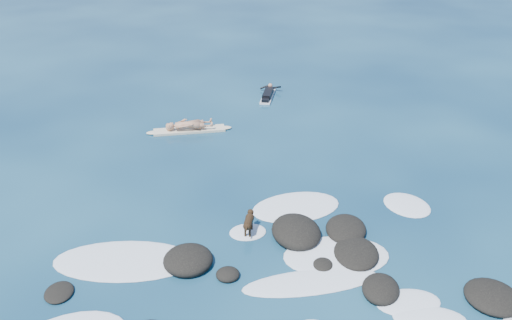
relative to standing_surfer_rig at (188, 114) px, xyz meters
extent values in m
plane|color=#0A2642|center=(1.54, -8.85, -0.78)|extent=(160.00, 160.00, 0.00)
ellipsoid|color=black|center=(1.93, -8.14, -0.63)|extent=(1.53, 1.87, 0.60)
ellipsoid|color=black|center=(3.41, -8.30, -0.68)|extent=(1.71, 1.89, 0.40)
ellipsoid|color=black|center=(3.23, -11.03, -0.68)|extent=(1.40, 1.52, 0.40)
ellipsoid|color=black|center=(-1.31, -8.67, -0.65)|extent=(1.71, 1.76, 0.51)
ellipsoid|color=black|center=(-1.39, -8.30, -0.74)|extent=(0.74, 0.77, 0.16)
ellipsoid|color=black|center=(2.19, -9.67, -0.73)|extent=(0.73, 0.78, 0.19)
ellipsoid|color=black|center=(-0.39, -9.47, -0.71)|extent=(0.85, 0.84, 0.28)
ellipsoid|color=black|center=(3.25, -9.45, -0.70)|extent=(1.68, 1.90, 0.34)
ellipsoid|color=black|center=(5.79, -11.99, -0.68)|extent=(1.43, 1.52, 0.38)
ellipsoid|color=black|center=(-1.28, -8.23, -0.71)|extent=(0.90, 0.91, 0.29)
ellipsoid|color=black|center=(1.97, -8.19, -0.73)|extent=(0.60, 0.74, 0.19)
ellipsoid|color=black|center=(-4.65, -9.08, -0.73)|extent=(0.87, 0.99, 0.18)
ellipsoid|color=white|center=(3.95, -12.21, -0.77)|extent=(1.96, 1.43, 0.12)
ellipsoid|color=white|center=(2.41, -6.63, -0.77)|extent=(2.98, 1.94, 0.12)
ellipsoid|color=white|center=(1.65, -10.24, -0.77)|extent=(3.71, 1.26, 0.12)
ellipsoid|color=white|center=(5.87, -7.41, -0.77)|extent=(1.74, 1.94, 0.12)
ellipsoid|color=white|center=(2.71, -9.34, -0.77)|extent=(3.22, 2.32, 0.12)
ellipsoid|color=white|center=(-2.98, -8.12, -0.77)|extent=(4.25, 2.79, 0.12)
ellipsoid|color=white|center=(3.72, -11.57, -0.77)|extent=(1.75, 1.22, 0.12)
ellipsoid|color=white|center=(0.60, -7.62, -0.77)|extent=(1.10, 0.90, 0.12)
cube|color=beige|center=(0.00, 0.00, -0.73)|extent=(2.93, 0.83, 0.10)
ellipsoid|color=beige|center=(1.44, -0.12, -0.73)|extent=(0.60, 0.37, 0.10)
ellipsoid|color=beige|center=(-1.44, 0.12, -0.73)|extent=(0.60, 0.37, 0.10)
imported|color=tan|center=(0.00, 0.00, 0.26)|extent=(0.50, 0.72, 1.88)
cube|color=white|center=(4.14, 2.97, -0.73)|extent=(1.28, 2.10, 0.08)
ellipsoid|color=white|center=(4.57, 3.92, -0.73)|extent=(0.41, 0.52, 0.08)
cube|color=black|center=(4.14, 2.97, -0.59)|extent=(0.87, 1.32, 0.21)
sphere|color=tan|center=(4.44, 3.65, -0.48)|extent=(0.29, 0.29, 0.22)
cylinder|color=black|center=(4.26, 3.89, -0.60)|extent=(0.52, 0.09, 0.24)
cylinder|color=black|center=(4.74, 3.67, -0.60)|extent=(0.42, 0.44, 0.24)
cube|color=black|center=(3.85, 2.32, -0.63)|extent=(0.51, 0.61, 0.13)
cylinder|color=black|center=(0.60, -7.72, -0.34)|extent=(0.43, 0.57, 0.25)
sphere|color=black|center=(0.69, -7.51, -0.34)|extent=(0.34, 0.34, 0.26)
sphere|color=black|center=(0.51, -7.93, -0.34)|extent=(0.31, 0.31, 0.24)
sphere|color=black|center=(0.75, -7.37, -0.26)|extent=(0.24, 0.24, 0.19)
cone|color=black|center=(0.80, -7.27, -0.27)|extent=(0.13, 0.14, 0.10)
cone|color=black|center=(0.70, -7.36, -0.18)|extent=(0.10, 0.09, 0.09)
cone|color=black|center=(0.79, -7.40, -0.18)|extent=(0.10, 0.09, 0.09)
cylinder|color=black|center=(0.61, -7.53, -0.61)|extent=(0.08, 0.08, 0.34)
cylinder|color=black|center=(0.73, -7.58, -0.61)|extent=(0.08, 0.08, 0.34)
cylinder|color=black|center=(0.47, -7.86, -0.61)|extent=(0.08, 0.08, 0.34)
cylinder|color=black|center=(0.59, -7.91, -0.61)|extent=(0.08, 0.08, 0.34)
cylinder|color=black|center=(0.47, -8.04, -0.30)|extent=(0.14, 0.24, 0.15)
camera|label=1|loc=(-2.62, -21.19, 8.79)|focal=40.00mm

